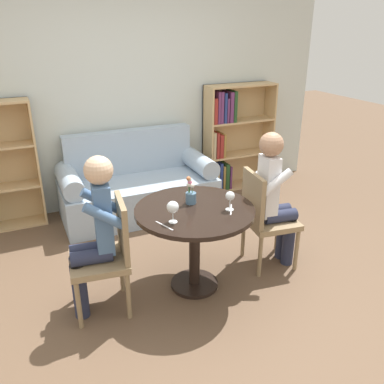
{
  "coord_description": "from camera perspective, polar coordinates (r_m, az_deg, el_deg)",
  "views": [
    {
      "loc": [
        -1.2,
        -2.61,
        2.07
      ],
      "look_at": [
        0.0,
        0.05,
        0.84
      ],
      "focal_mm": 38.0,
      "sensor_mm": 36.0,
      "label": 1
    }
  ],
  "objects": [
    {
      "name": "fork_left_setting",
      "position": [
        3.17,
        5.5,
        -2.47
      ],
      "size": [
        0.11,
        0.17,
        0.0
      ],
      "color": "silver",
      "rests_on": "round_table"
    },
    {
      "name": "chair_left",
      "position": [
        3.11,
        -11.69,
        -8.19
      ],
      "size": [
        0.47,
        0.47,
        0.9
      ],
      "rotation": [
        0.0,
        0.0,
        -1.69
      ],
      "color": "#937A56",
      "rests_on": "ground_plane"
    },
    {
      "name": "knife_left_setting",
      "position": [
        2.92,
        -3.91,
        -4.74
      ],
      "size": [
        0.07,
        0.18,
        0.0
      ],
      "color": "silver",
      "rests_on": "round_table"
    },
    {
      "name": "chair_right",
      "position": [
        3.64,
        10.08,
        -3.26
      ],
      "size": [
        0.47,
        0.47,
        0.9
      ],
      "rotation": [
        0.0,
        0.0,
        1.45
      ],
      "color": "#937A56",
      "rests_on": "ground_plane"
    },
    {
      "name": "wine_glass_left",
      "position": [
        2.92,
        -2.71,
        -2.22
      ],
      "size": [
        0.09,
        0.09,
        0.17
      ],
      "color": "white",
      "rests_on": "round_table"
    },
    {
      "name": "back_wall",
      "position": [
        4.83,
        -9.88,
        13.91
      ],
      "size": [
        5.2,
        0.05,
        2.7
      ],
      "color": "silver",
      "rests_on": "ground_plane"
    },
    {
      "name": "wine_glass_right",
      "position": [
        3.13,
        5.37,
        -0.66
      ],
      "size": [
        0.07,
        0.07,
        0.15
      ],
      "color": "white",
      "rests_on": "round_table"
    },
    {
      "name": "round_table",
      "position": [
        3.24,
        0.36,
        -4.57
      ],
      "size": [
        0.95,
        0.95,
        0.72
      ],
      "color": "black",
      "rests_on": "ground_plane"
    },
    {
      "name": "bookshelf_right",
      "position": [
        5.33,
        5.26,
        7.53
      ],
      "size": [
        0.92,
        0.28,
        1.36
      ],
      "color": "tan",
      "rests_on": "ground_plane"
    },
    {
      "name": "ground_plane",
      "position": [
        3.55,
        0.34,
        -12.92
      ],
      "size": [
        16.0,
        16.0,
        0.0
      ],
      "primitive_type": "plane",
      "color": "brown"
    },
    {
      "name": "person_right",
      "position": [
        3.6,
        11.58,
        -0.68
      ],
      "size": [
        0.44,
        0.37,
        1.25
      ],
      "rotation": [
        0.0,
        0.0,
        1.45
      ],
      "color": "#282D47",
      "rests_on": "ground_plane"
    },
    {
      "name": "couch",
      "position": [
        4.71,
        -7.69,
        0.65
      ],
      "size": [
        1.71,
        0.8,
        0.92
      ],
      "color": "#9EB2C6",
      "rests_on": "ground_plane"
    },
    {
      "name": "flower_vase",
      "position": [
        3.24,
        -0.2,
        -0.26
      ],
      "size": [
        0.09,
        0.09,
        0.23
      ],
      "color": "slate",
      "rests_on": "round_table"
    },
    {
      "name": "person_left",
      "position": [
        3.03,
        -13.64,
        -5.64
      ],
      "size": [
        0.44,
        0.37,
        1.24
      ],
      "rotation": [
        0.0,
        0.0,
        -1.69
      ],
      "color": "#282D47",
      "rests_on": "ground_plane"
    }
  ]
}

